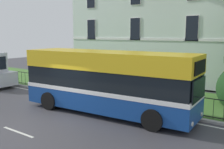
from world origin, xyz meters
TOP-DOWN VIEW (x-y plane):
  - ground_plane at (0.00, 1.12)m, footprint 60.00×56.00m
  - georgian_townhouse at (0.44, 15.68)m, footprint 19.14×10.12m
  - iron_verge_railing at (0.44, 4.40)m, footprint 18.89×0.04m
  - single_decker_bus at (1.40, 2.54)m, footprint 9.30×3.06m
  - litter_bin at (-5.22, 4.76)m, footprint 0.53×0.53m

SIDE VIEW (x-z plane):
  - ground_plane at x=0.00m, z-range -0.10..0.08m
  - iron_verge_railing at x=0.44m, z-range 0.14..1.11m
  - litter_bin at x=-5.22m, z-range 0.12..1.18m
  - single_decker_bus at x=1.40m, z-range 0.08..3.26m
  - georgian_townhouse at x=0.44m, z-range 0.15..11.45m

